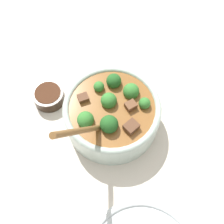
% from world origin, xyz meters
% --- Properties ---
extents(ground_plane, '(4.00, 4.00, 0.00)m').
position_xyz_m(ground_plane, '(0.00, 0.00, 0.00)').
color(ground_plane, silver).
extents(stew_bowl, '(0.28, 0.24, 0.28)m').
position_xyz_m(stew_bowl, '(0.00, 0.00, 0.05)').
color(stew_bowl, '#B2C6BC').
rests_on(stew_bowl, ground_plane).
extents(condiment_bowl, '(0.08, 0.08, 0.04)m').
position_xyz_m(condiment_bowl, '(0.11, -0.15, 0.02)').
color(condiment_bowl, black).
rests_on(condiment_bowl, ground_plane).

